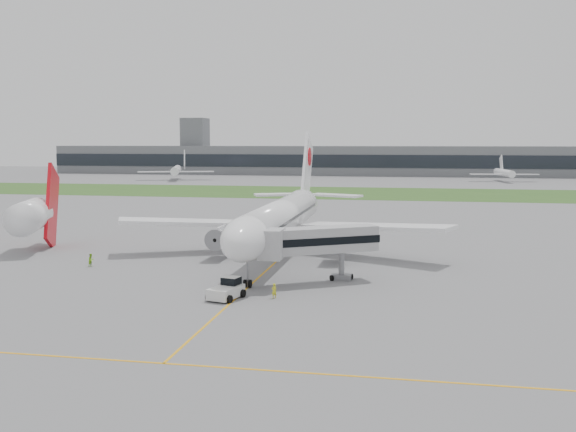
% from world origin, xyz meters
% --- Properties ---
extents(ground, '(600.00, 600.00, 0.00)m').
position_xyz_m(ground, '(0.00, 0.00, 0.00)').
color(ground, gray).
rests_on(ground, ground).
extents(apron_markings, '(70.00, 70.00, 0.04)m').
position_xyz_m(apron_markings, '(0.00, -5.00, 0.00)').
color(apron_markings, '#F7AA15').
rests_on(apron_markings, ground).
extents(grass_strip, '(600.00, 50.00, 0.02)m').
position_xyz_m(grass_strip, '(0.00, 120.00, 0.01)').
color(grass_strip, '#2E5720').
rests_on(grass_strip, ground).
extents(terminal_building, '(320.00, 22.30, 14.00)m').
position_xyz_m(terminal_building, '(0.00, 229.87, 7.00)').
color(terminal_building, gray).
rests_on(terminal_building, ground).
extents(control_tower, '(12.00, 12.00, 56.00)m').
position_xyz_m(control_tower, '(-90.00, 232.00, 0.00)').
color(control_tower, gray).
rests_on(control_tower, ground).
extents(airliner, '(48.13, 53.95, 17.88)m').
position_xyz_m(airliner, '(0.00, 4.87, 5.66)').
color(airliner, white).
rests_on(airliner, ground).
extents(pushback_tug, '(3.61, 4.58, 2.11)m').
position_xyz_m(pushback_tug, '(-0.85, -20.16, 0.97)').
color(pushback_tug, silver).
rests_on(pushback_tug, ground).
extents(jet_bridge, '(13.28, 10.38, 6.63)m').
position_xyz_m(jet_bridge, '(6.94, -11.60, 4.91)').
color(jet_bridge, '#B3B3B6').
rests_on(jet_bridge, ground).
extents(safety_cone_left, '(0.39, 0.39, 0.54)m').
position_xyz_m(safety_cone_left, '(-0.50, -18.88, 0.27)').
color(safety_cone_left, '#DB410B').
rests_on(safety_cone_left, ground).
extents(safety_cone_right, '(0.39, 0.39, 0.53)m').
position_xyz_m(safety_cone_right, '(0.50, -19.11, 0.27)').
color(safety_cone_right, '#DB410B').
rests_on(safety_cone_right, ground).
extents(ground_crew_near, '(0.68, 0.67, 1.58)m').
position_xyz_m(ground_crew_near, '(3.92, -19.30, 0.79)').
color(ground_crew_near, yellow).
rests_on(ground_crew_near, ground).
extents(ground_crew_far, '(0.86, 0.98, 1.70)m').
position_xyz_m(ground_crew_far, '(-22.95, -7.02, 0.85)').
color(ground_crew_far, '#81CB21').
rests_on(ground_crew_far, ground).
extents(neighbor_aircraft, '(7.76, 16.92, 13.68)m').
position_xyz_m(neighbor_aircraft, '(-36.90, 2.24, 5.42)').
color(neighbor_aircraft, red).
rests_on(neighbor_aircraft, ground).
extents(distant_aircraft_left, '(38.62, 36.20, 12.10)m').
position_xyz_m(distant_aircraft_left, '(-79.03, 174.48, 0.00)').
color(distant_aircraft_left, white).
rests_on(distant_aircraft_left, ground).
extents(distant_aircraft_right, '(29.34, 26.53, 10.31)m').
position_xyz_m(distant_aircraft_right, '(55.52, 188.33, 0.00)').
color(distant_aircraft_right, white).
rests_on(distant_aircraft_right, ground).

